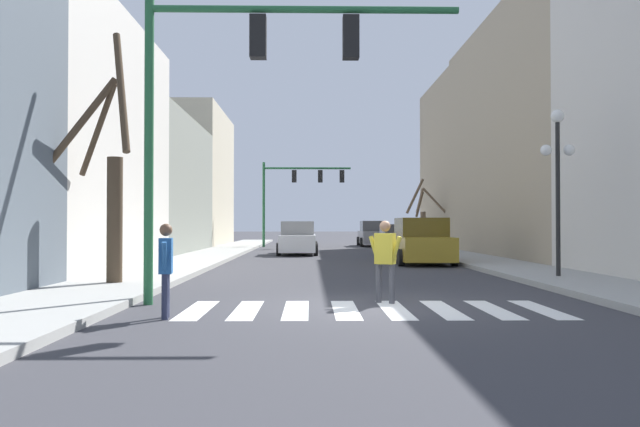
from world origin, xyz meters
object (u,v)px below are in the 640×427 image
(street_lamp_right_corner, at_px, (558,158))
(car_parked_right_mid, at_px, (400,241))
(pedestrian_waiting_at_curb, at_px, (166,262))
(traffic_signal_far, at_px, (297,185))
(street_tree_left_near, at_px, (423,216))
(street_tree_right_mid, at_px, (111,182))
(car_parked_left_near, at_px, (298,239))
(car_parked_right_near, at_px, (373,234))
(pedestrian_crossing_street, at_px, (385,254))
(car_driving_toward_lane, at_px, (421,243))
(traffic_signal_near, at_px, (238,76))

(street_lamp_right_corner, height_order, car_parked_right_mid, street_lamp_right_corner)
(pedestrian_waiting_at_curb, bearing_deg, car_parked_right_mid, -26.91)
(traffic_signal_far, xyz_separation_m, street_tree_left_near, (7.84, -4.20, -2.22))
(traffic_signal_far, height_order, pedestrian_waiting_at_curb, traffic_signal_far)
(traffic_signal_far, distance_m, street_tree_right_mid, 27.61)
(car_parked_left_near, xyz_separation_m, car_parked_right_near, (5.09, 11.99, 0.04))
(traffic_signal_far, distance_m, pedestrian_waiting_at_curb, 32.27)
(pedestrian_crossing_street, height_order, street_tree_left_near, street_tree_left_near)
(car_driving_toward_lane, xyz_separation_m, pedestrian_waiting_at_curb, (-6.77, -14.07, 0.09))
(traffic_signal_near, bearing_deg, car_parked_right_mid, 72.19)
(pedestrian_crossing_street, relative_size, street_tree_left_near, 0.39)
(pedestrian_waiting_at_curb, bearing_deg, pedestrian_crossing_street, -71.44)
(car_parked_left_near, distance_m, car_driving_toward_lane, 9.30)
(car_parked_right_near, bearing_deg, traffic_signal_far, 108.94)
(traffic_signal_far, relative_size, car_parked_right_near, 1.23)
(traffic_signal_far, height_order, car_parked_right_mid, traffic_signal_far)
(street_lamp_right_corner, xyz_separation_m, pedestrian_crossing_street, (-5.30, -4.59, -2.40))
(street_tree_left_near, bearing_deg, street_lamp_right_corner, -90.42)
(street_tree_right_mid, bearing_deg, street_lamp_right_corner, 8.57)
(pedestrian_crossing_street, bearing_deg, pedestrian_waiting_at_curb, 56.25)
(car_parked_right_mid, bearing_deg, traffic_signal_far, 23.32)
(traffic_signal_near, xyz_separation_m, pedestrian_crossing_street, (2.89, 0.16, -3.49))
(traffic_signal_far, xyz_separation_m, car_parked_right_mid, (5.28, -12.25, -3.53))
(car_parked_left_near, xyz_separation_m, pedestrian_crossing_street, (2.11, -19.97, 0.17))
(traffic_signal_far, bearing_deg, street_tree_left_near, -28.19)
(pedestrian_waiting_at_curb, bearing_deg, street_tree_left_near, -26.54)
(street_tree_right_mid, bearing_deg, car_parked_right_near, 72.28)
(street_lamp_right_corner, xyz_separation_m, street_tree_right_mid, (-11.62, -1.75, -0.78))
(street_lamp_right_corner, height_order, car_parked_left_near, street_lamp_right_corner)
(car_parked_right_mid, xyz_separation_m, car_parked_right_near, (0.08, 14.08, 0.10))
(traffic_signal_far, height_order, street_lamp_right_corner, traffic_signal_far)
(car_parked_right_near, distance_m, street_tree_right_mid, 30.62)
(street_lamp_right_corner, xyz_separation_m, pedestrian_waiting_at_curb, (-9.18, -6.53, -2.43))
(traffic_signal_far, bearing_deg, car_parked_right_mid, -66.68)
(street_lamp_right_corner, relative_size, pedestrian_crossing_street, 2.79)
(car_parked_right_mid, bearing_deg, street_lamp_right_corner, -169.76)
(traffic_signal_near, relative_size, car_driving_toward_lane, 1.37)
(car_driving_toward_lane, relative_size, street_tree_left_near, 1.07)
(car_parked_left_near, xyz_separation_m, street_tree_left_near, (7.57, 5.95, 1.25))
(street_tree_right_mid, bearing_deg, pedestrian_waiting_at_curb, -62.93)
(pedestrian_crossing_street, height_order, street_tree_right_mid, street_tree_right_mid)
(car_parked_left_near, height_order, pedestrian_crossing_street, car_parked_left_near)
(car_parked_right_mid, bearing_deg, traffic_signal_near, 162.19)
(car_parked_right_mid, xyz_separation_m, pedestrian_waiting_at_curb, (-6.78, -19.81, 0.20))
(car_parked_left_near, relative_size, car_parked_right_mid, 1.13)
(car_parked_left_near, relative_size, car_parked_right_near, 1.00)
(street_lamp_right_corner, relative_size, street_tree_right_mid, 0.75)
(traffic_signal_near, xyz_separation_m, car_parked_left_near, (0.78, 20.13, -3.67))
(car_parked_right_near, relative_size, pedestrian_crossing_street, 3.00)
(car_parked_right_near, xyz_separation_m, street_tree_right_mid, (-9.30, -29.12, 1.76))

